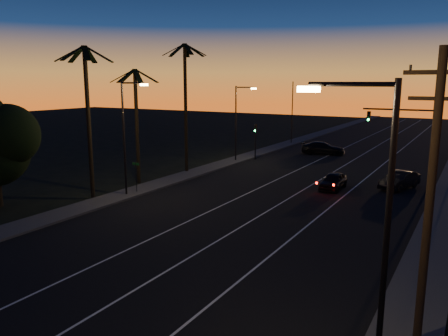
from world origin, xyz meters
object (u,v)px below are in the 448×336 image
Objects in this scene: lead_car at (333,181)px; right_car at (400,180)px; cross_car at (323,148)px; signal_mast at (412,126)px; utility_pole at (430,195)px.

right_car reaches higher than lead_car.
lead_car is 0.79× the size of cross_car.
signal_mast reaches higher than right_car.
utility_pole is 23.00m from lead_car.
utility_pole is 2.19× the size of lead_car.
signal_mast is at bearing 98.47° from utility_pole.
utility_pole is at bearing -67.67° from cross_car.
cross_car is (-6.47, 17.23, 0.09)m from lead_car.
cross_car is (-11.30, 14.31, 0.03)m from right_car.
utility_pole is 24.36m from right_car.
utility_pole is 41.17m from cross_car.
right_car is 0.83× the size of cross_car.
right_car is at bearing 100.24° from utility_pole.
signal_mast is 11.21m from lead_car.
right_car is (-4.25, 23.54, -4.56)m from utility_pole.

